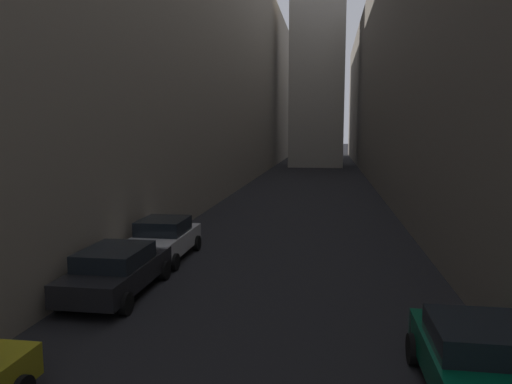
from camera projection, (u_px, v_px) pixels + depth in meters
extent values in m
plane|color=black|center=(308.00, 187.00, 41.11)|extent=(264.00, 264.00, 0.00)
cube|color=gray|center=(164.00, 62.00, 43.63)|extent=(15.41, 108.00, 21.79)
cube|color=#60594F|center=(467.00, 72.00, 39.94)|extent=(14.81, 108.00, 19.23)
cube|color=black|center=(117.00, 273.00, 14.14)|extent=(1.81, 4.47, 0.63)
cube|color=black|center=(115.00, 256.00, 13.95)|extent=(1.67, 2.25, 0.48)
cylinder|color=black|center=(112.00, 268.00, 15.81)|extent=(0.22, 0.62, 0.62)
cylinder|color=black|center=(165.00, 270.00, 15.54)|extent=(0.22, 0.62, 0.62)
cylinder|color=black|center=(61.00, 300.00, 12.82)|extent=(0.22, 0.62, 0.62)
cylinder|color=black|center=(126.00, 304.00, 12.56)|extent=(0.22, 0.62, 0.62)
cube|color=silver|center=(163.00, 242.00, 18.03)|extent=(1.80, 4.18, 0.68)
cube|color=black|center=(163.00, 226.00, 18.04)|extent=(1.66, 1.93, 0.53)
cylinder|color=black|center=(154.00, 241.00, 19.60)|extent=(0.22, 0.60, 0.60)
cylinder|color=black|center=(197.00, 243.00, 19.34)|extent=(0.22, 0.60, 0.60)
cylinder|color=black|center=(125.00, 260.00, 16.82)|extent=(0.22, 0.60, 0.60)
cylinder|color=black|center=(174.00, 262.00, 16.55)|extent=(0.22, 0.60, 0.60)
cube|color=#05472D|center=(481.00, 369.00, 8.46)|extent=(1.84, 3.92, 0.64)
cube|color=black|center=(481.00, 336.00, 8.48)|extent=(1.69, 1.74, 0.48)
cylinder|color=black|center=(413.00, 349.00, 9.94)|extent=(0.22, 0.63, 0.63)
cylinder|color=black|center=(508.00, 355.00, 9.67)|extent=(0.22, 0.63, 0.63)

